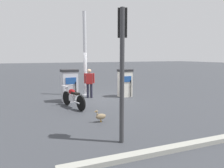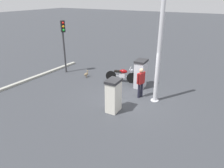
# 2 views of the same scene
# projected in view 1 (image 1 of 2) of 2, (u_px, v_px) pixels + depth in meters

# --- Properties ---
(ground_plane) EXTENTS (120.00, 120.00, 0.00)m
(ground_plane) POSITION_uv_depth(u_px,v_px,m) (98.00, 98.00, 11.12)
(ground_plane) COLOR #383A3F
(fuel_pump_near) EXTENTS (0.64, 0.84, 1.64)m
(fuel_pump_near) POSITION_uv_depth(u_px,v_px,m) (70.00, 85.00, 10.25)
(fuel_pump_near) COLOR silver
(fuel_pump_near) RESTS_ON ground
(fuel_pump_far) EXTENTS (0.61, 0.79, 1.56)m
(fuel_pump_far) POSITION_uv_depth(u_px,v_px,m) (125.00, 83.00, 11.51)
(fuel_pump_far) COLOR silver
(fuel_pump_far) RESTS_ON ground
(motorcycle_near_pump) EXTENTS (1.92, 0.71, 0.97)m
(motorcycle_near_pump) POSITION_uv_depth(u_px,v_px,m) (73.00, 97.00, 9.10)
(motorcycle_near_pump) COLOR black
(motorcycle_near_pump) RESTS_ON ground
(attendant_person) EXTENTS (0.32, 0.56, 1.60)m
(attendant_person) POSITION_uv_depth(u_px,v_px,m) (89.00, 81.00, 11.19)
(attendant_person) COLOR #1E1E2D
(attendant_person) RESTS_ON ground
(wandering_duck) EXTENTS (0.19, 0.44, 0.45)m
(wandering_duck) POSITION_uv_depth(u_px,v_px,m) (101.00, 116.00, 7.12)
(wandering_duck) COLOR #847051
(wandering_duck) RESTS_ON ground
(roadside_traffic_light) EXTENTS (0.39, 0.31, 3.50)m
(roadside_traffic_light) POSITION_uv_depth(u_px,v_px,m) (122.00, 52.00, 5.23)
(roadside_traffic_light) COLOR #38383A
(roadside_traffic_light) RESTS_ON ground
(canopy_support_pole) EXTENTS (0.40, 0.40, 4.80)m
(canopy_support_pole) POSITION_uv_depth(u_px,v_px,m) (85.00, 56.00, 11.75)
(canopy_support_pole) COLOR silver
(canopy_support_pole) RESTS_ON ground
(road_edge_kerb) EXTENTS (0.55, 6.44, 0.12)m
(road_edge_kerb) POSITION_uv_depth(u_px,v_px,m) (187.00, 146.00, 5.14)
(road_edge_kerb) COLOR #9E9E93
(road_edge_kerb) RESTS_ON ground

